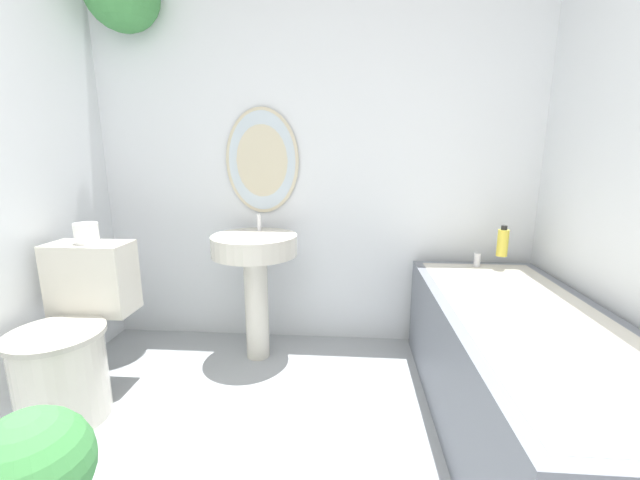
{
  "coord_description": "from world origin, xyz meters",
  "views": [
    {
      "loc": [
        0.21,
        -0.18,
        1.19
      ],
      "look_at": [
        0.1,
        1.39,
        0.85
      ],
      "focal_mm": 22.0,
      "sensor_mm": 36.0,
      "label": 1
    }
  ],
  "objects": [
    {
      "name": "wall_back",
      "position": [
        -0.16,
        2.24,
        1.32
      ],
      "size": [
        2.79,
        0.4,
        2.4
      ],
      "color": "silver",
      "rests_on": "ground_plane"
    },
    {
      "name": "pedestal_sink",
      "position": [
        -0.32,
        1.95,
        0.57
      ],
      "size": [
        0.49,
        0.49,
        0.84
      ],
      "color": "beige",
      "rests_on": "ground_plane"
    },
    {
      "name": "shampoo_bottle",
      "position": [
        1.08,
        2.04,
        0.71
      ],
      "size": [
        0.06,
        0.06,
        0.17
      ],
      "color": "gold",
      "rests_on": "bathtub"
    },
    {
      "name": "potted_plant",
      "position": [
        -0.7,
        0.72,
        0.26
      ],
      "size": [
        0.34,
        0.34,
        0.47
      ],
      "color": "#47474C",
      "rests_on": "ground_plane"
    },
    {
      "name": "bathtub",
      "position": [
        0.96,
        1.36,
        0.29
      ],
      "size": [
        0.7,
        1.64,
        0.63
      ],
      "color": "slate",
      "rests_on": "ground_plane"
    },
    {
      "name": "toilet_paper_roll",
      "position": [
        -1.07,
        1.61,
        0.81
      ],
      "size": [
        0.11,
        0.11,
        0.1
      ],
      "color": "white",
      "rests_on": "toilet"
    },
    {
      "name": "toilet",
      "position": [
        -1.07,
        1.41,
        0.33
      ],
      "size": [
        0.41,
        0.59,
        0.76
      ],
      "color": "beige",
      "rests_on": "ground_plane"
    }
  ]
}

